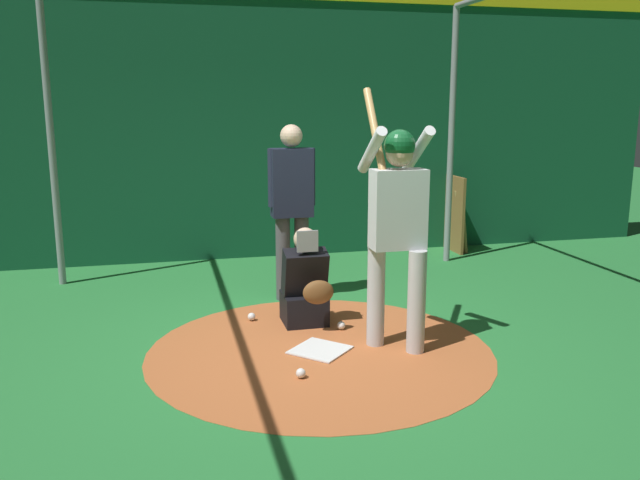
# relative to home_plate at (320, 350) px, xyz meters

# --- Properties ---
(ground_plane) EXTENTS (27.53, 27.53, 0.00)m
(ground_plane) POSITION_rel_home_plate_xyz_m (0.00, 0.00, -0.01)
(ground_plane) COLOR #287A38
(dirt_circle) EXTENTS (2.88, 2.88, 0.01)m
(dirt_circle) POSITION_rel_home_plate_xyz_m (0.00, 0.00, -0.01)
(dirt_circle) COLOR #B76033
(dirt_circle) RESTS_ON ground
(home_plate) EXTENTS (0.59, 0.59, 0.01)m
(home_plate) POSITION_rel_home_plate_xyz_m (0.00, 0.00, 0.00)
(home_plate) COLOR white
(home_plate) RESTS_ON dirt_circle
(batter) EXTENTS (0.68, 0.49, 2.16)m
(batter) POSITION_rel_home_plate_xyz_m (0.07, 0.63, 1.11)
(batter) COLOR #BCBCC0
(batter) RESTS_ON ground
(catcher) EXTENTS (0.58, 0.40, 0.92)m
(catcher) POSITION_rel_home_plate_xyz_m (-0.70, 0.03, 0.35)
(catcher) COLOR black
(catcher) RESTS_ON ground
(umpire) EXTENTS (0.23, 0.49, 1.82)m
(umpire) POSITION_rel_home_plate_xyz_m (-1.53, 0.08, 1.02)
(umpire) COLOR #4C4C51
(umpire) RESTS_ON ground
(back_wall) EXTENTS (0.23, 11.53, 3.56)m
(back_wall) POSITION_rel_home_plate_xyz_m (-3.62, 0.00, 1.78)
(back_wall) COLOR #145133
(back_wall) RESTS_ON ground
(cage_frame) EXTENTS (5.54, 4.83, 3.22)m
(cage_frame) POSITION_rel_home_plate_xyz_m (0.00, 0.00, 2.21)
(cage_frame) COLOR gray
(cage_frame) RESTS_ON ground
(bat_rack) EXTENTS (0.82, 0.18, 1.05)m
(bat_rack) POSITION_rel_home_plate_xyz_m (-3.37, 2.73, 0.48)
(bat_rack) COLOR olive
(bat_rack) RESTS_ON ground
(baseball_0) EXTENTS (0.07, 0.07, 0.07)m
(baseball_0) POSITION_rel_home_plate_xyz_m (-0.91, -0.45, 0.03)
(baseball_0) COLOR white
(baseball_0) RESTS_ON dirt_circle
(baseball_1) EXTENTS (0.07, 0.07, 0.07)m
(baseball_1) POSITION_rel_home_plate_xyz_m (0.51, -0.27, 0.03)
(baseball_1) COLOR white
(baseball_1) RESTS_ON dirt_circle
(baseball_2) EXTENTS (0.07, 0.07, 0.07)m
(baseball_2) POSITION_rel_home_plate_xyz_m (-0.46, 0.31, 0.03)
(baseball_2) COLOR white
(baseball_2) RESTS_ON dirt_circle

